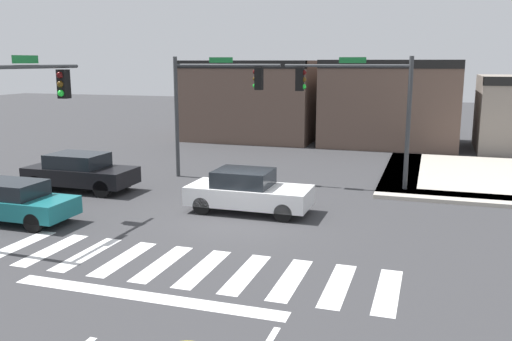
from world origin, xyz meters
TOP-DOWN VIEW (x-y plane):
  - ground_plane at (0.00, 0.00)m, footprint 120.00×120.00m
  - crosswalk_near at (-0.00, -4.50)m, footprint 11.11×2.76m
  - curb_corner_northeast at (8.49, 9.42)m, footprint 10.00×10.60m
  - storefront_row at (2.34, 19.25)m, footprint 26.77×6.97m
  - traffic_signal_northeast at (3.12, 5.83)m, footprint 5.23×0.32m
  - traffic_signal_northwest at (-3.35, 5.91)m, footprint 5.02×0.32m
  - traffic_signal_southwest at (-5.67, -3.46)m, footprint 0.32×4.59m
  - car_white at (-0.06, 1.06)m, footprint 4.36×1.87m
  - car_teal at (-7.18, -2.55)m, footprint 4.29×1.71m
  - car_black at (-7.80, 2.09)m, footprint 4.56×1.92m

SIDE VIEW (x-z plane):
  - ground_plane at x=0.00m, z-range 0.00..0.00m
  - crosswalk_near at x=0.00m, z-range 0.00..0.01m
  - curb_corner_northeast at x=8.49m, z-range 0.00..0.15m
  - car_teal at x=-7.18m, z-range 0.01..1.40m
  - car_white at x=-0.06m, z-range -0.01..1.51m
  - car_black at x=-7.80m, z-range 0.02..1.56m
  - storefront_row at x=2.34m, z-range -0.10..5.28m
  - traffic_signal_southwest at x=-5.67m, z-range 1.07..6.58m
  - traffic_signal_northwest at x=-3.35m, z-range 1.09..6.60m
  - traffic_signal_northeast at x=3.12m, z-range 1.10..6.60m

